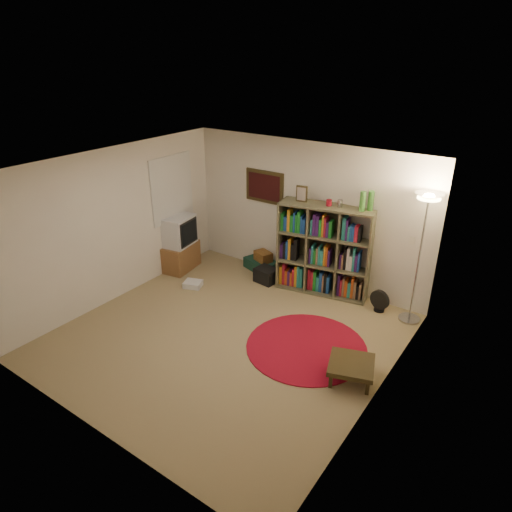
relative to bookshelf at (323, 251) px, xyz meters
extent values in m
cube|color=#8C7852|center=(-0.48, -2.03, -0.77)|extent=(4.50, 4.50, 0.02)
cube|color=white|center=(-0.48, -2.03, 1.75)|extent=(4.50, 4.50, 0.02)
cube|color=silver|center=(-0.48, 0.23, 0.49)|extent=(4.50, 0.02, 2.50)
cube|color=silver|center=(-0.48, -4.29, 0.49)|extent=(4.50, 0.02, 2.50)
cube|color=silver|center=(-2.74, -2.03, 0.49)|extent=(0.02, 4.50, 2.50)
cube|color=silver|center=(1.78, -2.03, 0.49)|extent=(0.02, 4.50, 2.50)
cube|color=#2E2310|center=(-1.33, 0.20, 0.84)|extent=(0.78, 0.04, 0.58)
cube|color=#3E0C0E|center=(-1.33, 0.18, 0.84)|extent=(0.66, 0.01, 0.46)
cube|color=white|center=(-2.71, -0.73, 0.79)|extent=(0.03, 1.00, 1.20)
cube|color=beige|center=(1.37, 0.21, 0.44)|extent=(0.08, 0.01, 0.12)
cube|color=brown|center=(0.02, -0.01, -0.74)|extent=(1.62, 0.73, 0.03)
cube|color=brown|center=(0.02, -0.01, 0.79)|extent=(1.62, 0.73, 0.03)
cube|color=brown|center=(-0.73, -0.15, 0.02)|extent=(0.12, 0.44, 1.56)
cube|color=brown|center=(0.77, 0.14, 0.02)|extent=(0.12, 0.44, 1.56)
cube|color=brown|center=(-0.02, 0.20, 0.02)|extent=(1.54, 0.32, 1.56)
cube|color=brown|center=(-0.23, -0.05, 0.02)|extent=(0.11, 0.42, 1.49)
cube|color=brown|center=(0.28, 0.04, 0.02)|extent=(0.11, 0.42, 1.49)
cube|color=brown|center=(0.02, -0.01, -0.24)|extent=(1.55, 0.70, 0.03)
cube|color=brown|center=(0.02, -0.01, 0.28)|extent=(1.55, 0.70, 0.03)
cube|color=orange|center=(-0.68, -0.19, -0.55)|extent=(0.08, 0.18, 0.34)
cube|color=maroon|center=(-0.63, -0.18, -0.52)|extent=(0.08, 0.18, 0.40)
cube|color=#B94417|center=(-0.58, -0.17, -0.58)|extent=(0.08, 0.18, 0.27)
cube|color=#3B175C|center=(-0.53, -0.16, -0.58)|extent=(0.07, 0.18, 0.27)
cube|color=#B94417|center=(-0.49, -0.15, -0.59)|extent=(0.07, 0.18, 0.25)
cube|color=maroon|center=(-0.45, -0.14, -0.55)|extent=(0.07, 0.18, 0.33)
cube|color=orange|center=(-0.41, -0.13, -0.52)|extent=(0.08, 0.18, 0.39)
cube|color=teal|center=(-0.36, -0.12, -0.52)|extent=(0.08, 0.18, 0.40)
cube|color=teal|center=(-0.31, -0.12, -0.53)|extent=(0.08, 0.18, 0.36)
cube|color=#3B175C|center=(-0.68, -0.19, -0.09)|extent=(0.08, 0.18, 0.25)
cube|color=black|center=(-0.63, -0.18, -0.08)|extent=(0.08, 0.18, 0.28)
cube|color=navy|center=(-0.58, -0.17, -0.05)|extent=(0.07, 0.18, 0.32)
cube|color=orange|center=(-0.54, -0.16, -0.03)|extent=(0.08, 0.18, 0.37)
cube|color=black|center=(-0.49, -0.15, -0.07)|extent=(0.08, 0.18, 0.29)
cube|color=black|center=(-0.43, -0.14, -0.02)|extent=(0.08, 0.18, 0.39)
cube|color=#177320|center=(-0.68, -0.19, 0.45)|extent=(0.08, 0.18, 0.31)
cube|color=navy|center=(-0.62, -0.18, 0.42)|extent=(0.09, 0.19, 0.26)
cube|color=orange|center=(-0.57, -0.16, 0.48)|extent=(0.08, 0.18, 0.39)
cube|color=#177320|center=(-0.51, -0.15, 0.44)|extent=(0.09, 0.19, 0.29)
cube|color=navy|center=(-0.47, -0.15, 0.47)|extent=(0.06, 0.18, 0.35)
cube|color=#177320|center=(-0.43, -0.14, 0.45)|extent=(0.06, 0.18, 0.32)
cube|color=#177320|center=(-0.39, -0.13, 0.48)|extent=(0.08, 0.19, 0.38)
cube|color=navy|center=(-0.35, -0.12, 0.44)|extent=(0.06, 0.18, 0.31)
cube|color=navy|center=(-0.30, -0.11, 0.42)|extent=(0.08, 0.18, 0.26)
cube|color=maroon|center=(-0.17, -0.09, -0.53)|extent=(0.08, 0.18, 0.38)
cube|color=maroon|center=(-0.12, -0.08, -0.54)|extent=(0.08, 0.18, 0.35)
cube|color=#177320|center=(-0.07, -0.07, -0.54)|extent=(0.08, 0.18, 0.36)
cube|color=teal|center=(-0.02, -0.06, -0.58)|extent=(0.08, 0.18, 0.27)
cube|color=navy|center=(0.03, -0.05, -0.54)|extent=(0.08, 0.18, 0.36)
cube|color=#7F5F45|center=(0.08, -0.04, -0.56)|extent=(0.06, 0.18, 0.32)
cube|color=black|center=(0.11, -0.03, -0.54)|extent=(0.07, 0.18, 0.36)
cube|color=navy|center=(0.16, -0.02, -0.57)|extent=(0.08, 0.18, 0.30)
cube|color=#3B175C|center=(-0.17, -0.09, -0.08)|extent=(0.07, 0.18, 0.27)
cube|color=teal|center=(-0.14, -0.08, -0.05)|extent=(0.07, 0.18, 0.33)
cube|color=#177320|center=(-0.10, -0.07, -0.09)|extent=(0.07, 0.18, 0.25)
cube|color=#7F5F45|center=(-0.06, -0.07, -0.07)|extent=(0.07, 0.18, 0.30)
cube|color=teal|center=(-0.02, -0.06, -0.05)|extent=(0.06, 0.18, 0.33)
cube|color=teal|center=(0.02, -0.05, -0.08)|extent=(0.09, 0.19, 0.27)
cube|color=orange|center=(0.07, -0.04, -0.04)|extent=(0.06, 0.18, 0.35)
cube|color=#B94417|center=(0.11, -0.03, -0.04)|extent=(0.07, 0.18, 0.35)
cube|color=#3B175C|center=(0.15, -0.03, -0.07)|extent=(0.06, 0.18, 0.28)
cube|color=teal|center=(-0.18, -0.09, 0.42)|extent=(0.06, 0.18, 0.27)
cube|color=#3B175C|center=(-0.13, -0.08, 0.48)|extent=(0.08, 0.18, 0.37)
cube|color=#3B175C|center=(-0.08, -0.07, 0.47)|extent=(0.08, 0.18, 0.35)
cube|color=#177320|center=(-0.03, -0.06, 0.44)|extent=(0.08, 0.18, 0.29)
cube|color=orange|center=(0.01, -0.05, 0.48)|extent=(0.06, 0.18, 0.38)
cube|color=maroon|center=(0.05, -0.05, 0.46)|extent=(0.07, 0.18, 0.34)
cube|color=#3B175C|center=(0.09, -0.04, 0.42)|extent=(0.07, 0.18, 0.27)
cube|color=#177320|center=(0.14, -0.03, 0.44)|extent=(0.08, 0.18, 0.29)
cube|color=#3B175C|center=(0.34, 0.01, -0.53)|extent=(0.07, 0.18, 0.38)
cube|color=maroon|center=(0.38, 0.02, -0.57)|extent=(0.07, 0.18, 0.29)
cube|color=#7F5F45|center=(0.42, 0.03, -0.55)|extent=(0.06, 0.18, 0.34)
cube|color=#B94417|center=(0.46, 0.03, -0.56)|extent=(0.08, 0.18, 0.30)
cube|color=teal|center=(0.52, 0.05, -0.58)|extent=(0.08, 0.18, 0.26)
cube|color=#B94417|center=(0.57, 0.05, -0.53)|extent=(0.07, 0.18, 0.37)
cube|color=#7F5F45|center=(0.61, 0.06, -0.56)|extent=(0.08, 0.18, 0.31)
cube|color=black|center=(0.66, 0.07, -0.59)|extent=(0.07, 0.18, 0.25)
cube|color=#7F5F45|center=(0.70, 0.08, -0.57)|extent=(0.07, 0.18, 0.29)
cube|color=#3B175C|center=(0.34, 0.01, -0.09)|extent=(0.07, 0.18, 0.26)
cube|color=#7F5F45|center=(0.37, 0.02, -0.08)|extent=(0.06, 0.18, 0.26)
cube|color=black|center=(0.41, 0.02, -0.03)|extent=(0.07, 0.18, 0.36)
cube|color=silver|center=(0.45, 0.03, -0.02)|extent=(0.08, 0.18, 0.38)
cube|color=silver|center=(0.50, 0.04, -0.09)|extent=(0.08, 0.18, 0.25)
cube|color=teal|center=(0.55, 0.05, -0.01)|extent=(0.07, 0.18, 0.40)
cube|color=#3B175C|center=(0.59, 0.06, -0.07)|extent=(0.07, 0.18, 0.29)
cube|color=navy|center=(0.63, 0.07, -0.05)|extent=(0.07, 0.18, 0.33)
cube|color=teal|center=(0.35, 0.01, 0.48)|extent=(0.09, 0.19, 0.39)
cube|color=#3B175C|center=(0.39, 0.02, 0.47)|extent=(0.07, 0.18, 0.36)
cube|color=teal|center=(0.43, 0.03, 0.41)|extent=(0.06, 0.18, 0.25)
cube|color=navy|center=(0.46, 0.03, 0.43)|extent=(0.07, 0.18, 0.27)
cube|color=navy|center=(0.50, 0.04, 0.42)|extent=(0.07, 0.18, 0.26)
cube|color=maroon|center=(0.55, 0.05, 0.42)|extent=(0.09, 0.19, 0.26)
cube|color=black|center=(0.60, 0.06, 0.42)|extent=(0.08, 0.18, 0.26)
cube|color=#2E2310|center=(-0.42, -0.07, 0.94)|extent=(0.19, 0.06, 0.27)
cube|color=gray|center=(-0.41, -0.08, 0.94)|extent=(0.14, 0.04, 0.21)
cylinder|color=maroon|center=(0.05, 0.00, 0.86)|extent=(0.10, 0.10, 0.10)
cylinder|color=#A5A6A9|center=(0.22, 0.03, 0.87)|extent=(0.09, 0.09, 0.12)
cylinder|color=#428834|center=(0.58, 0.06, 0.96)|extent=(0.10, 0.10, 0.31)
cylinder|color=#428834|center=(0.67, 0.15, 0.96)|extent=(0.10, 0.10, 0.31)
cylinder|color=#A5A6A9|center=(1.57, -0.05, -0.74)|extent=(0.41, 0.41, 0.03)
cylinder|color=#A5A6A9|center=(1.57, -0.05, 0.23)|extent=(0.04, 0.04, 1.90)
cone|color=#A5A6A9|center=(1.57, -0.05, 1.21)|extent=(0.49, 0.49, 0.15)
cylinder|color=#FFD88C|center=(1.57, -0.05, 1.22)|extent=(0.39, 0.39, 0.02)
cylinder|color=black|center=(1.09, -0.06, -0.74)|extent=(0.21, 0.21, 0.03)
cylinder|color=black|center=(1.09, -0.06, -0.66)|extent=(0.04, 0.04, 0.13)
cylinder|color=black|center=(1.09, -0.08, -0.55)|extent=(0.33, 0.14, 0.32)
cube|color=brown|center=(-2.63, -0.76, -0.50)|extent=(0.61, 0.79, 0.50)
cube|color=silver|center=(-2.63, -0.76, 0.02)|extent=(0.59, 0.67, 0.55)
cube|color=black|center=(-2.38, -0.72, 0.02)|extent=(0.10, 0.52, 0.46)
cube|color=black|center=(-2.37, -0.72, 0.02)|extent=(0.08, 0.46, 0.40)
cube|color=silver|center=(-1.92, -1.18, -0.71)|extent=(0.37, 0.34, 0.10)
cube|color=#123226|center=(-1.31, 0.08, -0.65)|extent=(0.72, 0.59, 0.20)
cube|color=brown|center=(-1.26, 0.07, -0.46)|extent=(0.38, 0.33, 0.18)
cube|color=black|center=(-0.96, -0.27, -0.63)|extent=(0.41, 0.36, 0.26)
cylinder|color=maroon|center=(0.61, -1.60, -0.75)|extent=(1.71, 1.71, 0.02)
cube|color=#2E2310|center=(1.40, -1.87, -0.53)|extent=(0.71, 0.71, 0.07)
cube|color=#2E2310|center=(1.26, -2.16, -0.65)|extent=(0.06, 0.06, 0.20)
cube|color=#2E2310|center=(1.69, -2.01, -0.65)|extent=(0.06, 0.06, 0.20)
cube|color=#2E2310|center=(1.12, -1.73, -0.65)|extent=(0.06, 0.06, 0.20)
cube|color=#2E2310|center=(1.54, -1.59, -0.65)|extent=(0.06, 0.06, 0.20)
camera|label=1|loc=(3.07, -6.38, 3.13)|focal=32.00mm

